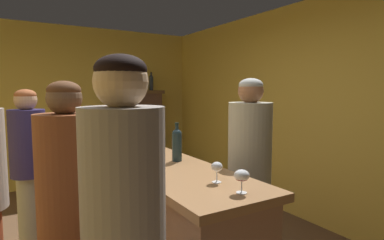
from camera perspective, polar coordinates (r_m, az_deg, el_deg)
wall_back at (r=5.75m, az=-23.58°, el=2.32°), size 4.94×0.12×2.68m
wall_right at (r=4.00m, az=22.58°, el=1.14°), size 0.12×6.66×2.68m
bar_counter at (r=2.67m, az=-6.36°, el=-18.31°), size 0.60×2.22×1.07m
display_cabinet at (r=5.85m, az=-9.89°, el=-2.21°), size 0.94×0.39×1.60m
wine_bottle_rose at (r=3.42m, az=-10.02°, el=-1.53°), size 0.06×0.06×0.31m
wine_bottle_merlot at (r=2.48m, az=-9.88°, el=-4.13°), size 0.06×0.06×0.33m
wine_bottle_chardonnay at (r=2.43m, az=-2.74°, el=-4.23°), size 0.08×0.08×0.30m
wine_glass_front at (r=2.63m, az=-10.57°, el=-4.25°), size 0.06×0.06×0.15m
wine_glass_mid at (r=1.89m, az=4.52°, el=-8.56°), size 0.07×0.07×0.12m
wine_glass_rear at (r=1.72m, az=8.98°, el=-10.05°), size 0.08×0.08×0.13m
flower_arrangement at (r=3.01m, az=-11.99°, el=-2.25°), size 0.18×0.14×0.33m
cheese_plate at (r=3.26m, az=-11.77°, el=-4.18°), size 0.18×0.18×0.01m
display_bottle_left at (r=5.70m, az=-12.82°, el=6.73°), size 0.07×0.07×0.32m
display_bottle_midleft at (r=5.75m, az=-11.26°, el=6.69°), size 0.06×0.06×0.33m
display_bottle_center at (r=5.80m, az=-10.00°, el=6.50°), size 0.06×0.06×0.27m
display_bottle_midright at (r=5.85m, az=-8.87°, el=6.79°), size 0.06×0.06×0.35m
display_bottle_right at (r=5.91m, az=-7.38°, el=6.85°), size 0.07×0.07×0.33m
patron_by_cabinet at (r=1.90m, az=-21.36°, el=-16.34°), size 0.32×0.32×1.66m
patron_near_entrance at (r=3.30m, az=-27.39°, el=-7.61°), size 0.31×0.31×1.62m
bartender at (r=2.58m, az=10.32°, el=-9.72°), size 0.34×0.34×1.70m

